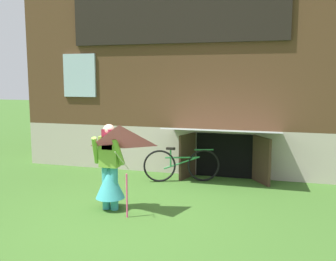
# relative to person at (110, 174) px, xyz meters

# --- Properties ---
(ground_plane) EXTENTS (60.00, 60.00, 0.00)m
(ground_plane) POSITION_rel_person_xyz_m (0.45, -0.14, -0.65)
(ground_plane) COLOR #386023
(log_house) EXTENTS (8.29, 6.11, 5.41)m
(log_house) POSITION_rel_person_xyz_m (0.45, 5.35, 2.06)
(log_house) COLOR #ADA393
(log_house) RESTS_ON ground_plane
(person) EXTENTS (0.61, 0.52, 1.55)m
(person) POSITION_rel_person_xyz_m (0.00, 0.00, 0.00)
(person) COLOR teal
(person) RESTS_ON ground_plane
(kite) EXTENTS (0.99, 1.01, 1.49)m
(kite) POSITION_rel_person_xyz_m (0.43, -0.54, 0.57)
(kite) COLOR #E54C7F
(kite) RESTS_ON ground_plane
(bicycle_green) EXTENTS (1.66, 0.62, 0.80)m
(bicycle_green) POSITION_rel_person_xyz_m (0.78, 2.17, -0.26)
(bicycle_green) COLOR black
(bicycle_green) RESTS_ON ground_plane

